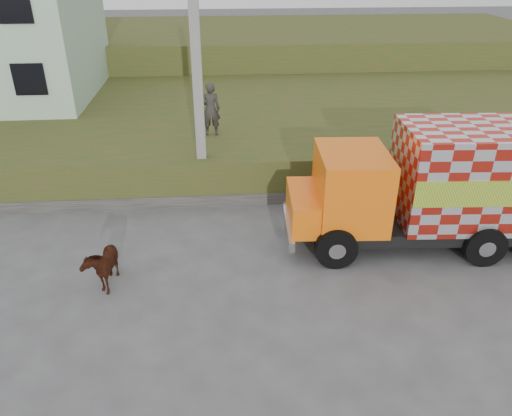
{
  "coord_description": "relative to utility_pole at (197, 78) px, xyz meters",
  "views": [
    {
      "loc": [
        -0.43,
        -10.6,
        7.66
      ],
      "look_at": [
        0.52,
        1.31,
        1.3
      ],
      "focal_mm": 35.0,
      "sensor_mm": 36.0,
      "label": 1
    }
  ],
  "objects": [
    {
      "name": "pedestrian",
      "position": [
        0.32,
        2.14,
        -1.63
      ],
      "size": [
        0.72,
        0.49,
        1.9
      ],
      "primitive_type": "imported",
      "rotation": [
        0.0,
        0.0,
        3.2
      ],
      "color": "#2D2B28",
      "rests_on": "embankment"
    },
    {
      "name": "embankment",
      "position": [
        1.0,
        5.4,
        -3.33
      ],
      "size": [
        40.0,
        12.0,
        1.5
      ],
      "primitive_type": "cube",
      "color": "#324918",
      "rests_on": "ground"
    },
    {
      "name": "cow",
      "position": [
        -2.44,
        -4.61,
        -3.47
      ],
      "size": [
        0.74,
        1.47,
        1.21
      ],
      "primitive_type": "imported",
      "rotation": [
        0.0,
        0.0,
        -0.06
      ],
      "color": "#331D0C",
      "rests_on": "ground"
    },
    {
      "name": "ground",
      "position": [
        1.0,
        -4.6,
        -4.08
      ],
      "size": [
        120.0,
        120.0,
        0.0
      ],
      "primitive_type": "plane",
      "color": "#474749",
      "rests_on": "ground"
    },
    {
      "name": "utility_pole",
      "position": [
        0.0,
        0.0,
        0.0
      ],
      "size": [
        1.2,
        0.3,
        8.0
      ],
      "color": "gray",
      "rests_on": "ground"
    },
    {
      "name": "retaining_strip",
      "position": [
        -1.0,
        -0.4,
        -3.88
      ],
      "size": [
        16.0,
        0.5,
        0.4
      ],
      "primitive_type": "cube",
      "color": "#595651",
      "rests_on": "ground"
    },
    {
      "name": "embankment_far",
      "position": [
        1.0,
        17.4,
        -2.58
      ],
      "size": [
        40.0,
        12.0,
        3.0
      ],
      "primitive_type": "cube",
      "color": "#324918",
      "rests_on": "ground"
    },
    {
      "name": "cargo_truck",
      "position": [
        6.74,
        -3.3,
        -2.3
      ],
      "size": [
        7.85,
        3.04,
        3.45
      ],
      "rotation": [
        0.0,
        0.0,
        -0.05
      ],
      "color": "black",
      "rests_on": "ground"
    }
  ]
}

